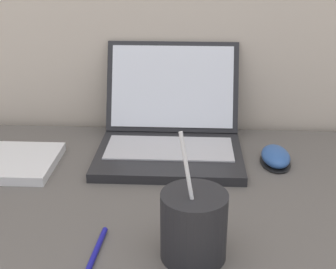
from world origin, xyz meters
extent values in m
cube|color=#232326|center=(-0.03, 0.46, 0.78)|extent=(0.32, 0.24, 0.02)
cube|color=#B7B7BC|center=(-0.03, 0.48, 0.79)|extent=(0.29, 0.13, 0.00)
cube|color=#232326|center=(-0.03, 0.63, 0.89)|extent=(0.32, 0.10, 0.21)
cube|color=white|center=(-0.03, 0.62, 0.89)|extent=(0.30, 0.08, 0.19)
cylinder|color=#232326|center=(0.02, 0.12, 0.82)|extent=(0.10, 0.10, 0.11)
cylinder|color=black|center=(0.02, 0.12, 0.87)|extent=(0.09, 0.09, 0.01)
cylinder|color=white|center=(0.01, 0.11, 0.89)|extent=(0.04, 0.02, 0.17)
ellipsoid|color=black|center=(0.20, 0.46, 0.77)|extent=(0.07, 0.11, 0.01)
ellipsoid|color=#2D569E|center=(0.20, 0.46, 0.79)|extent=(0.06, 0.11, 0.03)
cylinder|color=#191999|center=(-0.13, 0.11, 0.77)|extent=(0.02, 0.14, 0.01)
camera|label=1|loc=(0.01, -0.49, 1.22)|focal=50.00mm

